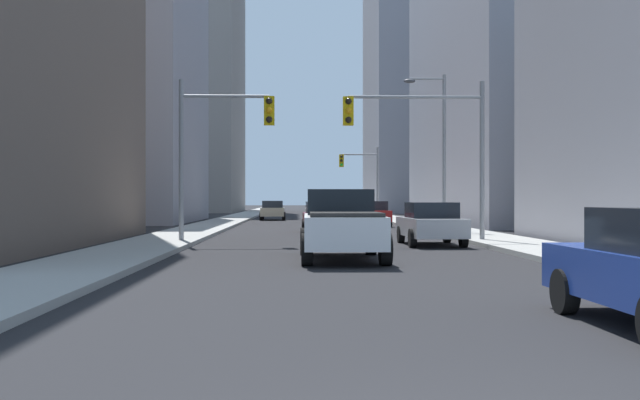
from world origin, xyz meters
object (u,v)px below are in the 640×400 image
pickup_truck_white (341,225)px  traffic_signal_near_right (421,132)px  traffic_signal_near_left (222,134)px  traffic_signal_far_right (361,171)px  sedan_red (373,214)px  sedan_beige (273,210)px  sedan_maroon (322,217)px  sedan_silver (431,223)px

pickup_truck_white → traffic_signal_near_right: (3.38, 7.14, 3.18)m
traffic_signal_near_left → traffic_signal_far_right: (8.21, 34.43, -0.01)m
traffic_signal_near_right → sedan_red: bearing=89.8°
sedan_beige → traffic_signal_far_right: (7.29, 3.68, 3.25)m
sedan_beige → traffic_signal_near_right: bearing=-78.2°
traffic_signal_near_left → sedan_maroon: bearing=66.0°
sedan_maroon → sedan_red: size_ratio=1.00×
sedan_beige → traffic_signal_near_left: traffic_signal_near_left is taller
pickup_truck_white → sedan_maroon: size_ratio=1.28×
sedan_silver → sedan_red: 18.30m
pickup_truck_white → traffic_signal_far_right: (4.27, 41.57, 3.09)m
traffic_signal_near_left → traffic_signal_near_right: size_ratio=1.00×
sedan_beige → traffic_signal_near_right: 31.58m
sedan_silver → traffic_signal_near_left: bearing=171.8°
sedan_silver → traffic_signal_near_left: traffic_signal_near_left is taller
pickup_truck_white → traffic_signal_near_left: (-3.94, 7.13, 3.09)m
sedan_silver → sedan_maroon: bearing=109.2°
sedan_silver → sedan_maroon: (-3.50, 10.04, 0.00)m
sedan_red → sedan_beige: bearing=115.5°
pickup_truck_white → traffic_signal_far_right: size_ratio=0.90×
sedan_silver → sedan_red: size_ratio=1.01×
sedan_beige → sedan_red: bearing=-64.5°
pickup_truck_white → sedan_red: bearing=82.0°
sedan_beige → traffic_signal_near_left: 30.93m
traffic_signal_near_right → traffic_signal_far_right: size_ratio=1.00×
sedan_silver → traffic_signal_near_left: (-7.49, 1.08, 3.26)m
sedan_red → traffic_signal_near_right: (-0.06, -17.22, 3.34)m
sedan_beige → traffic_signal_near_left: (-0.92, -30.75, 3.26)m
sedan_red → traffic_signal_far_right: bearing=87.2°
pickup_truck_white → sedan_red: size_ratio=1.29×
sedan_red → sedan_beige: same height
sedan_maroon → sedan_red: 8.92m
sedan_maroon → traffic_signal_near_left: traffic_signal_near_left is taller
sedan_silver → sedan_beige: size_ratio=1.01×
sedan_silver → sedan_maroon: 10.63m
traffic_signal_near_left → sedan_silver: bearing=-8.2°
traffic_signal_near_left → sedan_red: bearing=66.8°
sedan_maroon → sedan_beige: size_ratio=1.00×
sedan_red → traffic_signal_near_left: (-7.37, -17.22, 3.26)m
sedan_silver → sedan_maroon: same height
sedan_maroon → traffic_signal_near_left: (-3.99, -8.97, 3.26)m
sedan_maroon → traffic_signal_near_right: size_ratio=0.70×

